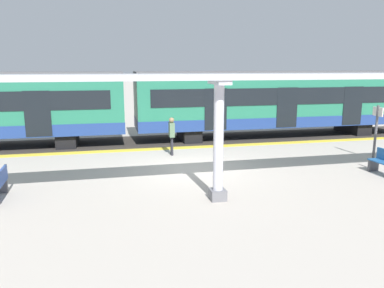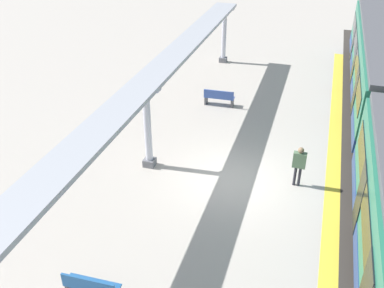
{
  "view_description": "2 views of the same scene",
  "coord_description": "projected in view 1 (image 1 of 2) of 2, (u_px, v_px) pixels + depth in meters",
  "views": [
    {
      "loc": [
        13.02,
        -2.91,
        3.72
      ],
      "look_at": [
        0.73,
        -0.17,
        1.08
      ],
      "focal_mm": 34.78,
      "sensor_mm": 36.0,
      "label": 1
    },
    {
      "loc": [
        -2.4,
        13.12,
        9.49
      ],
      "look_at": [
        1.33,
        1.02,
        1.94
      ],
      "focal_mm": 40.48,
      "sensor_mm": 36.0,
      "label": 2
    }
  ],
  "objects": [
    {
      "name": "canopy_beam",
      "position": [
        227.0,
        77.0,
        9.91
      ],
      "size": [
        1.2,
        25.82,
        0.16
      ],
      "primitive_type": "cube",
      "color": "#A8AAB2",
      "rests_on": "canopy_pillar_nearest"
    },
    {
      "name": "platform_info_sign",
      "position": [
        376.0,
        127.0,
        14.92
      ],
      "size": [
        0.56,
        0.1,
        2.2
      ],
      "color": "#4C4C51",
      "rests_on": "ground"
    },
    {
      "name": "ground_plane",
      "position": [
        192.0,
        168.0,
        13.82
      ],
      "size": [
        176.0,
        176.0,
        0.0
      ],
      "primitive_type": "plane",
      "color": "#B4ABA0"
    },
    {
      "name": "trackbed",
      "position": [
        169.0,
        140.0,
        19.02
      ],
      "size": [
        3.2,
        43.99,
        0.01
      ],
      "primitive_type": "cube",
      "color": "#38332D",
      "rests_on": "ground"
    },
    {
      "name": "tactile_edge_strip",
      "position": [
        175.0,
        148.0,
        17.22
      ],
      "size": [
        0.55,
        31.99,
        0.01
      ],
      "primitive_type": "cube",
      "color": "yellow",
      "rests_on": "ground"
    },
    {
      "name": "passenger_waiting_near_edge",
      "position": [
        172.0,
        132.0,
        15.69
      ],
      "size": [
        0.47,
        0.23,
        1.62
      ],
      "color": "#27272E",
      "rests_on": "ground"
    },
    {
      "name": "train_far_carriage",
      "position": [
        276.0,
        102.0,
        19.87
      ],
      "size": [
        2.65,
        14.93,
        3.48
      ],
      "color": "#236F54",
      "rests_on": "ground"
    },
    {
      "name": "canopy_pillar_second",
      "position": [
        218.0,
        141.0,
        10.23
      ],
      "size": [
        1.1,
        0.44,
        3.37
      ],
      "color": "slate",
      "rests_on": "ground"
    }
  ]
}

